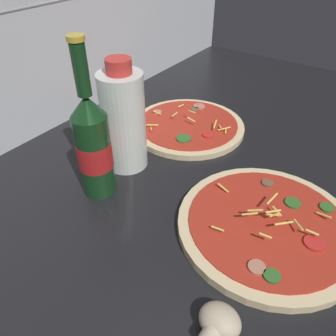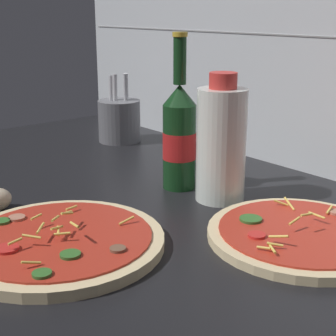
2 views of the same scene
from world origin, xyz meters
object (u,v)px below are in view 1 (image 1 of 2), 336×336
object	(u,v)px
beer_bottle	(93,145)
oil_bottle	(124,120)
mushroom_left	(219,323)
pizza_near	(267,225)
pizza_far	(188,126)

from	to	relation	value
beer_bottle	oil_bottle	bearing A→B (deg)	8.02
beer_bottle	mushroom_left	world-z (taller)	beer_bottle
pizza_near	mushroom_left	xyz separation A→B (cm)	(-19.92, -1.39, 1.02)
pizza_far	beer_bottle	world-z (taller)	beer_bottle
pizza_far	mushroom_left	bearing A→B (deg)	-143.28
pizza_near	pizza_far	world-z (taller)	pizza_near
pizza_near	oil_bottle	world-z (taller)	oil_bottle
beer_bottle	oil_bottle	xyz separation A→B (cm)	(9.53, 1.34, 0.10)
beer_bottle	pizza_far	bearing A→B (deg)	-2.98
oil_bottle	mushroom_left	bearing A→B (deg)	-122.14
pizza_near	pizza_far	size ratio (longest dim) A/B	1.09
pizza_far	mushroom_left	size ratio (longest dim) A/B	4.77
oil_bottle	mushroom_left	size ratio (longest dim) A/B	3.90
oil_bottle	mushroom_left	world-z (taller)	oil_bottle
oil_bottle	pizza_far	bearing A→B (deg)	-8.28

